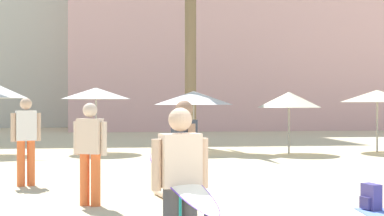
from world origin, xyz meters
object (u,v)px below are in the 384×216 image
at_px(cafe_umbrella_5, 289,100).
at_px(person_mid_right, 90,149).
at_px(cafe_umbrella_3, 194,98).
at_px(person_mid_center, 26,137).
at_px(person_mid_left, 173,181).
at_px(cafe_umbrella_0, 96,93).
at_px(cafe_umbrella_1, 377,96).
at_px(person_far_right, 179,180).
at_px(backpack, 371,198).
at_px(person_near_left, 184,158).

height_order(cafe_umbrella_5, person_mid_right, cafe_umbrella_5).
bearing_deg(cafe_umbrella_3, person_mid_center, -120.85).
bearing_deg(person_mid_left, cafe_umbrella_3, -23.63).
relative_size(cafe_umbrella_0, cafe_umbrella_1, 0.93).
bearing_deg(person_far_right, cafe_umbrella_1, -47.49).
bearing_deg(backpack, person_far_right, 22.22).
xyz_separation_m(cafe_umbrella_1, backpack, (-4.85, -9.73, -1.77)).
xyz_separation_m(person_far_right, person_mid_right, (-1.16, 3.47, 0.03)).
xyz_separation_m(cafe_umbrella_1, cafe_umbrella_5, (-3.26, -0.21, -0.14)).
bearing_deg(person_mid_left, person_mid_right, 90.76).
bearing_deg(person_mid_left, backpack, -127.73).
bearing_deg(cafe_umbrella_3, cafe_umbrella_5, -17.33).
bearing_deg(person_near_left, cafe_umbrella_1, -144.96).
distance_m(cafe_umbrella_5, backpack, 9.78).
bearing_deg(cafe_umbrella_1, person_near_left, -126.85).
height_order(person_far_right, person_mid_center, person_mid_center).
height_order(person_mid_right, person_mid_left, person_mid_right).
relative_size(person_mid_left, person_near_left, 0.57).
distance_m(backpack, person_near_left, 3.25).
bearing_deg(person_mid_center, cafe_umbrella_3, 129.03).
distance_m(person_mid_left, person_near_left, 2.20).
relative_size(backpack, person_mid_left, 0.43).
xyz_separation_m(person_mid_center, person_near_left, (2.86, -4.03, -0.05)).
relative_size(cafe_umbrella_0, cafe_umbrella_3, 0.86).
height_order(person_mid_left, person_near_left, person_near_left).
bearing_deg(cafe_umbrella_0, cafe_umbrella_3, -1.18).
relative_size(backpack, person_far_right, 0.15).
distance_m(person_far_right, person_near_left, 1.76).
relative_size(cafe_umbrella_1, backpack, 6.06).
distance_m(cafe_umbrella_3, backpack, 10.75).
distance_m(cafe_umbrella_1, backpack, 11.01).
bearing_deg(person_near_left, person_mid_left, -108.76).
bearing_deg(backpack, person_mid_right, -27.38).
bearing_deg(person_mid_center, person_mid_right, 12.39).
height_order(cafe_umbrella_1, person_near_left, cafe_umbrella_1).
height_order(cafe_umbrella_1, cafe_umbrella_3, cafe_umbrella_1).
bearing_deg(person_near_left, cafe_umbrella_5, -132.29).
bearing_deg(person_far_right, cafe_umbrella_3, -21.49).
distance_m(cafe_umbrella_0, person_mid_right, 9.74).
bearing_deg(backpack, cafe_umbrella_1, -132.33).
height_order(backpack, person_mid_right, person_mid_right).
relative_size(cafe_umbrella_1, person_far_right, 0.88).
bearing_deg(person_mid_right, cafe_umbrella_3, -173.86).
height_order(cafe_umbrella_0, backpack, cafe_umbrella_0).
distance_m(cafe_umbrella_3, person_far_right, 13.21).
height_order(person_mid_right, person_mid_center, person_mid_center).
bearing_deg(backpack, person_mid_left, -38.97).
relative_size(person_far_right, person_mid_left, 2.91).
distance_m(cafe_umbrella_1, person_near_left, 13.22).
xyz_separation_m(backpack, person_mid_center, (-5.91, 3.22, 0.80)).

